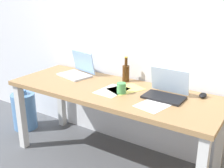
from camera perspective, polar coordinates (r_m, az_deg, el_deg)
The scene contains 12 objects.
ground_plane at distance 2.83m, azimuth -0.00°, elevation -15.31°, with size 8.00×8.00×0.00m, color #515459.
back_wall at distance 2.71m, azimuth 4.92°, elevation 12.68°, with size 5.20×0.08×2.60m, color white.
desk at distance 2.52m, azimuth -0.00°, elevation -3.07°, with size 1.96×0.71×0.74m.
laptop_left at distance 2.89m, azimuth -7.09°, elevation 2.75°, with size 0.37×0.33×0.24m.
laptop_right at distance 2.34m, azimuth 11.02°, elevation -1.43°, with size 0.33×0.24×0.23m.
beer_bottle at distance 2.68m, azimuth 2.88°, elevation 2.40°, with size 0.07×0.07×0.24m.
computer_mouse at distance 2.42m, azimuth 18.20°, elevation -2.22°, with size 0.06×0.10×0.03m, color black.
coffee_mug at distance 2.38m, azimuth 1.94°, elevation -0.87°, with size 0.08×0.08×0.10m, color #4C9E56.
paper_sheet_near_back at distance 2.49m, azimuth 2.85°, elevation -1.05°, with size 0.21×0.30×0.00m, color #F4E06B.
paper_sheet_center at distance 2.45m, azimuth 0.02°, elevation -1.36°, with size 0.21×0.30×0.00m, color white.
paper_sheet_front_right at distance 2.19m, azimuth 8.81°, elevation -4.16°, with size 0.21×0.30×0.00m, color white.
water_cooler_jug at distance 3.47m, azimuth -17.63°, elevation -5.26°, with size 0.28×0.28×0.48m.
Camera 1 is at (1.27, -1.96, 1.61)m, focal length 44.44 mm.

